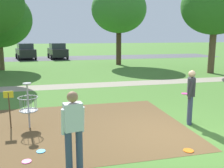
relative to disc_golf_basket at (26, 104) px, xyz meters
The scene contains 14 objects.
ground_plane 4.46m from the disc_golf_basket, 19.99° to the right, with size 160.00×160.00×0.00m, color #47752D.
dirt_tee_pad 1.90m from the disc_golf_basket, 10.66° to the right, with size 6.02×4.91×0.01m, color brown.
disc_golf_basket is the anchor object (origin of this frame).
player_throwing 3.11m from the disc_golf_basket, 68.05° to the right, with size 0.49×0.43×1.71m.
player_waiting_left 5.04m from the disc_golf_basket, ahead, with size 0.45×0.49×1.71m.
frisbee_near_basket 4.75m from the disc_golf_basket, 32.94° to the right, with size 0.25×0.25×0.02m, color orange.
frisbee_by_tee 1.95m from the disc_golf_basket, 75.55° to the right, with size 0.21×0.21×0.02m, color #1E93DB.
frisbee_mid_grass 2.31m from the disc_golf_basket, 85.88° to the right, with size 0.21×0.21×0.02m, color #E53D99.
tree_near_left 15.47m from the disc_golf_basket, 34.95° to the left, with size 4.79×4.79×6.86m.
tree_mid_center 17.40m from the disc_golf_basket, 65.48° to the left, with size 5.04×5.04×7.23m.
parking_lot_strip 23.91m from the disc_golf_basket, 80.05° to the left, with size 36.00×6.00×0.01m, color #4C4C51.
parked_car_leftmost 23.29m from the disc_golf_basket, 95.26° to the left, with size 2.68×4.49×1.84m.
parked_car_center_left 23.01m from the disc_golf_basket, 86.25° to the left, with size 2.42×4.41×1.84m.
gravel_path 7.37m from the disc_golf_basket, 55.71° to the left, with size 40.00×1.43×0.00m, color gray.
Camera 1 is at (-3.33, -6.10, 2.77)m, focal length 40.07 mm.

